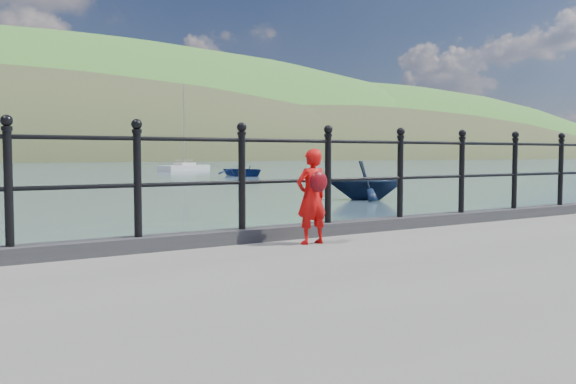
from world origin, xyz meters
TOP-DOWN VIEW (x-y plane):
  - ground at (0.00, 0.00)m, footprint 600.00×600.00m
  - kerb at (0.00, -0.15)m, footprint 60.00×0.30m
  - railing at (0.00, -0.15)m, footprint 18.11×0.11m
  - far_shore at (38.34, 239.41)m, footprint 830.00×200.00m
  - child at (-0.02, -0.68)m, footprint 0.39×0.31m
  - launch_blue at (23.15, 42.78)m, footprint 4.12×5.39m
  - launch_navy at (13.46, 14.29)m, footprint 4.26×4.15m
  - sailboat_far at (25.32, 61.40)m, footprint 7.58×5.41m

SIDE VIEW (x-z plane):
  - far_shore at x=38.34m, z-range -100.57..55.43m
  - ground at x=0.00m, z-range 0.00..0.00m
  - sailboat_far at x=25.32m, z-range -4.95..5.63m
  - launch_blue at x=23.15m, z-range 0.00..1.04m
  - launch_navy at x=13.46m, z-range 0.00..1.71m
  - kerb at x=0.00m, z-range 1.00..1.15m
  - child at x=-0.02m, z-range 1.01..2.06m
  - railing at x=0.00m, z-range 1.23..2.42m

